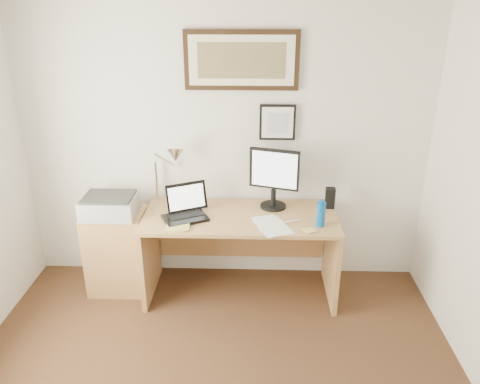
{
  "coord_description": "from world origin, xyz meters",
  "views": [
    {
      "loc": [
        0.26,
        -1.85,
        2.43
      ],
      "look_at": [
        0.15,
        1.43,
        1.04
      ],
      "focal_mm": 35.0,
      "sensor_mm": 36.0,
      "label": 1
    }
  ],
  "objects_px": {
    "side_cabinet": "(118,251)",
    "laptop": "(186,210)",
    "printer": "(110,206)",
    "desk": "(240,236)",
    "book": "(167,224)",
    "lcd_monitor": "(274,176)",
    "water_bottle": "(321,214)"
  },
  "relations": [
    {
      "from": "lcd_monitor",
      "to": "water_bottle",
      "type": "bearing_deg",
      "value": -42.77
    },
    {
      "from": "desk",
      "to": "laptop",
      "type": "relative_size",
      "value": 3.75
    },
    {
      "from": "desk",
      "to": "side_cabinet",
      "type": "bearing_deg",
      "value": -178.11
    },
    {
      "from": "side_cabinet",
      "to": "desk",
      "type": "height_order",
      "value": "desk"
    },
    {
      "from": "printer",
      "to": "lcd_monitor",
      "type": "bearing_deg",
      "value": 6.48
    },
    {
      "from": "printer",
      "to": "water_bottle",
      "type": "bearing_deg",
      "value": -5.88
    },
    {
      "from": "lcd_monitor",
      "to": "printer",
      "type": "height_order",
      "value": "lcd_monitor"
    },
    {
      "from": "side_cabinet",
      "to": "water_bottle",
      "type": "distance_m",
      "value": 1.79
    },
    {
      "from": "desk",
      "to": "book",
      "type": "bearing_deg",
      "value": -154.16
    },
    {
      "from": "water_bottle",
      "to": "lcd_monitor",
      "type": "distance_m",
      "value": 0.52
    },
    {
      "from": "laptop",
      "to": "lcd_monitor",
      "type": "xyz_separation_m",
      "value": [
        0.72,
        0.2,
        0.23
      ]
    },
    {
      "from": "side_cabinet",
      "to": "water_bottle",
      "type": "relative_size",
      "value": 3.63
    },
    {
      "from": "water_bottle",
      "to": "book",
      "type": "height_order",
      "value": "water_bottle"
    },
    {
      "from": "book",
      "to": "side_cabinet",
      "type": "bearing_deg",
      "value": 154.0
    },
    {
      "from": "book",
      "to": "lcd_monitor",
      "type": "xyz_separation_m",
      "value": [
        0.85,
        0.36,
        0.28
      ]
    },
    {
      "from": "desk",
      "to": "printer",
      "type": "height_order",
      "value": "printer"
    },
    {
      "from": "book",
      "to": "desk",
      "type": "height_order",
      "value": "book"
    },
    {
      "from": "printer",
      "to": "desk",
      "type": "bearing_deg",
      "value": 3.92
    },
    {
      "from": "lcd_monitor",
      "to": "laptop",
      "type": "bearing_deg",
      "value": -164.26
    },
    {
      "from": "lcd_monitor",
      "to": "printer",
      "type": "bearing_deg",
      "value": -173.52
    },
    {
      "from": "water_bottle",
      "to": "lcd_monitor",
      "type": "xyz_separation_m",
      "value": [
        -0.36,
        0.33,
        0.19
      ]
    },
    {
      "from": "lcd_monitor",
      "to": "printer",
      "type": "relative_size",
      "value": 1.18
    },
    {
      "from": "water_bottle",
      "to": "lcd_monitor",
      "type": "relative_size",
      "value": 0.39
    },
    {
      "from": "laptop",
      "to": "printer",
      "type": "bearing_deg",
      "value": 175.66
    },
    {
      "from": "lcd_monitor",
      "to": "printer",
      "type": "xyz_separation_m",
      "value": [
        -1.36,
        -0.15,
        -0.22
      ]
    },
    {
      "from": "side_cabinet",
      "to": "lcd_monitor",
      "type": "distance_m",
      "value": 1.51
    },
    {
      "from": "side_cabinet",
      "to": "printer",
      "type": "distance_m",
      "value": 0.46
    },
    {
      "from": "book",
      "to": "laptop",
      "type": "relative_size",
      "value": 0.59
    },
    {
      "from": "side_cabinet",
      "to": "lcd_monitor",
      "type": "height_order",
      "value": "lcd_monitor"
    },
    {
      "from": "water_bottle",
      "to": "book",
      "type": "relative_size",
      "value": 0.8
    },
    {
      "from": "side_cabinet",
      "to": "laptop",
      "type": "xyz_separation_m",
      "value": [
        0.63,
        -0.09,
        0.44
      ]
    },
    {
      "from": "side_cabinet",
      "to": "laptop",
      "type": "bearing_deg",
      "value": -7.96
    }
  ]
}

